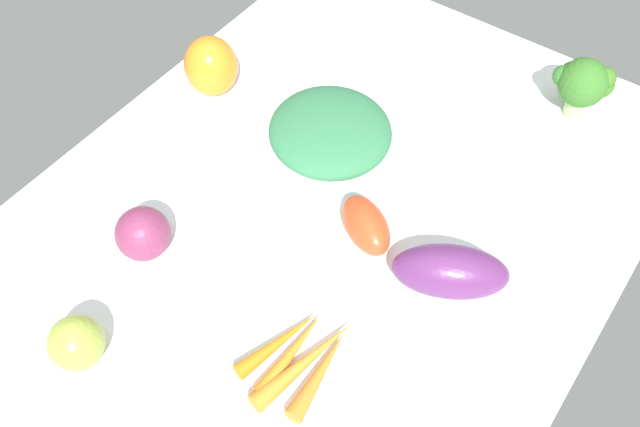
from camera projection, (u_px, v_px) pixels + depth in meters
tablecloth at (320, 227)px, 101.65cm from camera, size 104.00×76.00×2.00cm
roma_tomato at (366, 225)px, 97.23cm from camera, size 9.67×11.15×5.37cm
broccoli_head at (584, 82)px, 109.32cm from camera, size 7.90×8.77×10.06cm
leafy_greens_clump at (330, 131)px, 107.55cm from camera, size 25.78×25.91×5.68cm
carrot_bunch at (301, 359)px, 87.03cm from camera, size 16.00×10.78×2.50cm
heirloom_tomato_green at (76, 343)px, 85.85cm from camera, size 6.71×6.71×6.71cm
bell_pepper_orange at (211, 66)px, 113.27cm from camera, size 10.49×10.49×9.77cm
eggplant at (450, 271)px, 91.79cm from camera, size 13.16×16.23×6.96cm
red_onion_near_basket at (143, 234)px, 95.20cm from camera, size 7.26×7.26×7.26cm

